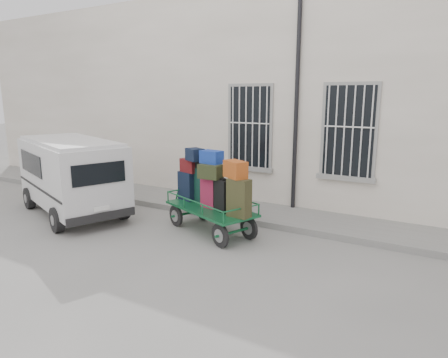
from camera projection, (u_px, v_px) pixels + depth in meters
name	position (u px, v px, depth m)	size (l,w,h in m)	color
ground	(204.00, 239.00, 8.82)	(80.00, 80.00, 0.00)	slate
building	(296.00, 99.00, 12.85)	(24.00, 5.15, 6.00)	beige
sidewalk	(249.00, 211.00, 10.66)	(24.00, 1.70, 0.15)	slate
luggage_cart	(211.00, 189.00, 9.07)	(2.70, 1.82, 1.90)	black
van	(71.00, 172.00, 10.49)	(4.26, 2.95, 1.99)	silver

